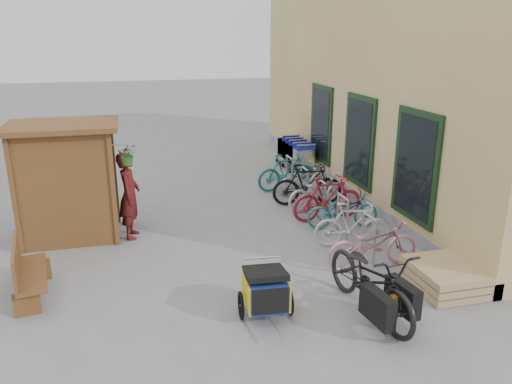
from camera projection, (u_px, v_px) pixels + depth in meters
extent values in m
plane|color=gray|center=(250.00, 271.00, 8.96)|extent=(80.00, 80.00, 0.00)
cube|color=#D4BE7A|center=(441.00, 56.00, 13.59)|extent=(6.00, 13.00, 7.00)
cube|color=gray|center=(336.00, 181.00, 13.91)|extent=(0.18, 13.00, 0.30)
cube|color=black|center=(415.00, 166.00, 9.76)|extent=(0.06, 1.50, 2.20)
cube|color=black|center=(414.00, 166.00, 9.75)|extent=(0.02, 1.25, 1.95)
cube|color=black|center=(359.00, 141.00, 12.06)|extent=(0.06, 1.50, 2.20)
cube|color=black|center=(358.00, 141.00, 12.06)|extent=(0.02, 1.25, 1.95)
cube|color=black|center=(321.00, 124.00, 14.37)|extent=(0.06, 1.50, 2.20)
cube|color=black|center=(320.00, 124.00, 14.37)|extent=(0.02, 1.25, 1.95)
cube|color=brown|center=(14.00, 197.00, 9.34)|extent=(0.09, 0.09, 2.30)
cube|color=brown|center=(113.00, 190.00, 9.77)|extent=(0.09, 0.09, 2.30)
cube|color=brown|center=(26.00, 179.00, 10.54)|extent=(0.09, 0.09, 2.30)
cube|color=brown|center=(114.00, 173.00, 10.97)|extent=(0.09, 0.09, 2.30)
cube|color=brown|center=(22.00, 187.00, 9.95)|extent=(0.05, 1.30, 2.30)
cube|color=brown|center=(65.00, 193.00, 9.58)|extent=(1.80, 0.05, 2.30)
cube|color=brown|center=(71.00, 176.00, 10.73)|extent=(1.80, 0.05, 2.30)
cube|color=brown|center=(61.00, 126.00, 9.79)|extent=(2.15, 1.65, 0.10)
cube|color=brown|center=(59.00, 197.00, 10.18)|extent=(1.30, 1.15, 0.04)
cube|color=brown|center=(56.00, 168.00, 10.00)|extent=(1.30, 1.15, 0.04)
cylinder|color=#A5A8AD|center=(119.00, 145.00, 9.54)|extent=(0.36, 0.02, 0.02)
imported|color=#285B20|center=(128.00, 154.00, 9.64)|extent=(0.38, 0.33, 0.42)
cylinder|color=#A5A8AD|center=(375.00, 243.00, 9.14)|extent=(0.05, 0.05, 0.84)
cylinder|color=#A5A8AD|center=(362.00, 233.00, 9.60)|extent=(0.05, 0.05, 0.84)
cylinder|color=#A5A8AD|center=(370.00, 217.00, 9.25)|extent=(0.05, 0.50, 0.05)
cylinder|color=#A5A8AD|center=(347.00, 220.00, 10.25)|extent=(0.05, 0.05, 0.84)
cylinder|color=#A5A8AD|center=(338.00, 212.00, 10.71)|extent=(0.05, 0.05, 0.84)
cylinder|color=#A5A8AD|center=(343.00, 197.00, 10.35)|extent=(0.05, 0.50, 0.05)
cylinder|color=#A5A8AD|center=(325.00, 202.00, 11.36)|extent=(0.05, 0.05, 0.84)
cylinder|color=#A5A8AD|center=(317.00, 195.00, 11.82)|extent=(0.05, 0.05, 0.84)
cylinder|color=#A5A8AD|center=(322.00, 181.00, 11.46)|extent=(0.05, 0.50, 0.05)
cylinder|color=#A5A8AD|center=(307.00, 187.00, 12.47)|extent=(0.05, 0.05, 0.84)
cylinder|color=#A5A8AD|center=(301.00, 182.00, 12.93)|extent=(0.05, 0.05, 0.84)
cylinder|color=#A5A8AD|center=(304.00, 168.00, 12.57)|extent=(0.05, 0.50, 0.05)
cylinder|color=#A5A8AD|center=(292.00, 175.00, 13.57)|extent=(0.05, 0.05, 0.84)
cylinder|color=#A5A8AD|center=(286.00, 170.00, 14.04)|extent=(0.05, 0.05, 0.84)
cylinder|color=#A5A8AD|center=(290.00, 157.00, 13.68)|extent=(0.05, 0.50, 0.05)
cube|color=tan|center=(443.00, 284.00, 8.35)|extent=(1.00, 1.20, 0.12)
cube|color=tan|center=(444.00, 277.00, 8.31)|extent=(1.00, 1.20, 0.12)
cube|color=tan|center=(445.00, 269.00, 8.27)|extent=(1.00, 1.20, 0.12)
cube|color=brown|center=(32.00, 274.00, 7.98)|extent=(0.65, 1.51, 0.06)
cube|color=brown|center=(16.00, 260.00, 7.85)|extent=(0.27, 1.45, 0.49)
cube|color=brown|center=(27.00, 304.00, 7.51)|extent=(0.39, 0.12, 0.39)
cube|color=brown|center=(39.00, 270.00, 8.58)|extent=(0.39, 0.12, 0.39)
cube|color=silver|center=(301.00, 156.00, 14.88)|extent=(0.55, 0.86, 0.52)
cube|color=#1A28AC|center=(306.00, 147.00, 14.37)|extent=(0.55, 0.04, 0.18)
cylinder|color=silver|center=(307.00, 145.00, 14.32)|extent=(0.58, 0.04, 0.04)
cylinder|color=black|center=(297.00, 177.00, 14.67)|extent=(0.04, 0.12, 0.12)
cube|color=silver|center=(297.00, 153.00, 15.21)|extent=(0.55, 0.86, 0.52)
cube|color=#1A28AC|center=(302.00, 145.00, 14.70)|extent=(0.55, 0.04, 0.18)
cylinder|color=silver|center=(302.00, 143.00, 14.65)|extent=(0.58, 0.04, 0.04)
cylinder|color=black|center=(293.00, 174.00, 14.99)|extent=(0.04, 0.12, 0.12)
cube|color=silver|center=(293.00, 151.00, 15.53)|extent=(0.55, 0.86, 0.52)
cube|color=#1A28AC|center=(298.00, 142.00, 15.02)|extent=(0.55, 0.04, 0.18)
cylinder|color=silver|center=(299.00, 140.00, 14.98)|extent=(0.58, 0.04, 0.04)
cylinder|color=black|center=(290.00, 171.00, 15.32)|extent=(0.04, 0.12, 0.12)
cube|color=silver|center=(290.00, 148.00, 15.86)|extent=(0.55, 0.86, 0.52)
cube|color=#1A28AC|center=(294.00, 140.00, 15.35)|extent=(0.55, 0.04, 0.18)
cylinder|color=silver|center=(295.00, 138.00, 15.30)|extent=(0.58, 0.04, 0.04)
cylinder|color=black|center=(286.00, 168.00, 15.64)|extent=(0.04, 0.12, 0.12)
cube|color=silver|center=(286.00, 146.00, 16.18)|extent=(0.55, 0.86, 0.52)
cube|color=#1A28AC|center=(291.00, 138.00, 15.68)|extent=(0.55, 0.04, 0.18)
cylinder|color=silver|center=(291.00, 136.00, 15.63)|extent=(0.58, 0.04, 0.04)
cylinder|color=black|center=(283.00, 165.00, 15.97)|extent=(0.04, 0.12, 0.12)
cube|color=navy|center=(266.00, 290.00, 7.45)|extent=(0.61, 0.77, 0.43)
cube|color=gold|center=(246.00, 292.00, 7.40)|extent=(0.08, 0.73, 0.43)
cube|color=gold|center=(285.00, 288.00, 7.50)|extent=(0.08, 0.73, 0.43)
cube|color=black|center=(271.00, 301.00, 7.08)|extent=(0.52, 0.07, 0.39)
cube|color=black|center=(265.00, 273.00, 7.42)|extent=(0.66, 0.75, 0.21)
torus|color=black|center=(241.00, 305.00, 7.46)|extent=(0.08, 0.43, 0.42)
torus|color=black|center=(290.00, 301.00, 7.58)|extent=(0.08, 0.43, 0.42)
cylinder|color=#B7B7BC|center=(274.00, 326.00, 6.93)|extent=(0.08, 0.62, 0.03)
cylinder|color=#B7B7BC|center=(261.00, 258.00, 7.73)|extent=(0.59, 0.07, 0.03)
imported|color=black|center=(370.00, 279.00, 7.47)|extent=(1.02, 2.24, 1.14)
cube|color=black|center=(377.00, 307.00, 6.93)|extent=(0.26, 0.67, 0.45)
cube|color=black|center=(402.00, 297.00, 7.20)|extent=(0.26, 0.67, 0.45)
cube|color=#CF6913|center=(390.00, 299.00, 7.05)|extent=(0.14, 0.19, 0.12)
imported|color=maroon|center=(129.00, 195.00, 10.24)|extent=(0.54, 0.72, 1.81)
imported|color=#CD849E|center=(373.00, 244.00, 8.99)|extent=(1.76, 0.63, 0.92)
imported|color=silver|center=(353.00, 225.00, 9.89)|extent=(1.60, 0.73, 0.93)
imported|color=#1D6974|center=(343.00, 210.00, 10.85)|extent=(1.63, 0.70, 0.83)
imported|color=maroon|center=(328.00, 198.00, 11.31)|extent=(1.75, 0.64, 1.03)
imported|color=silver|center=(317.00, 191.00, 12.06)|extent=(1.81, 1.08, 0.90)
imported|color=black|center=(307.00, 184.00, 12.31)|extent=(1.80, 0.70, 1.06)
imported|color=silver|center=(303.00, 179.00, 13.26)|extent=(1.62, 0.96, 0.80)
imported|color=#1D6974|center=(287.00, 172.00, 13.49)|extent=(1.75, 0.70, 1.02)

